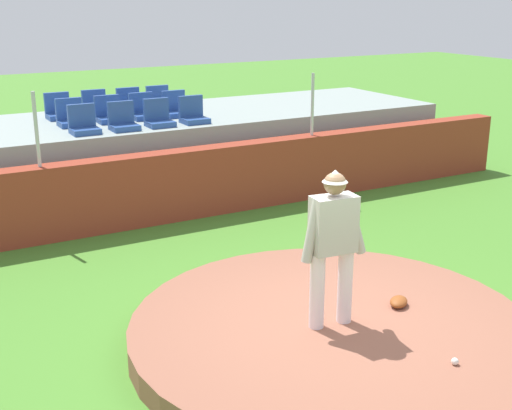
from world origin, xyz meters
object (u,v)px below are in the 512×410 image
at_px(pitcher, 333,237).
at_px(stadium_chair_8, 59,111).
at_px(stadium_chair_2, 158,118).
at_px(stadium_chair_9, 96,107).
at_px(stadium_chair_10, 130,105).
at_px(stadium_chair_7, 176,108).
at_px(stadium_chair_4, 71,117).
at_px(stadium_chair_5, 109,114).
at_px(stadium_chair_6, 143,111).
at_px(stadium_chair_1, 123,121).
at_px(fielding_glove, 399,302).
at_px(stadium_chair_3, 193,114).
at_px(stadium_chair_11, 159,102).
at_px(stadium_chair_0, 84,124).
at_px(baseball, 455,361).

relative_size(pitcher, stadium_chair_8, 3.58).
relative_size(pitcher, stadium_chair_2, 3.58).
bearing_deg(stadium_chair_9, stadium_chair_10, 177.23).
bearing_deg(stadium_chair_8, stadium_chair_10, -179.74).
distance_m(stadium_chair_2, stadium_chair_7, 1.08).
xyz_separation_m(stadium_chair_2, stadium_chair_4, (-1.41, 0.82, 0.00)).
distance_m(stadium_chair_5, stadium_chair_10, 1.11).
bearing_deg(stadium_chair_6, stadium_chair_1, 51.58).
bearing_deg(fielding_glove, stadium_chair_3, -128.42).
relative_size(stadium_chair_8, stadium_chair_10, 1.00).
xyz_separation_m(stadium_chair_8, stadium_chair_11, (2.11, 0.02, 0.00)).
bearing_deg(stadium_chair_4, pitcher, 98.29).
relative_size(stadium_chair_3, stadium_chair_9, 1.00).
bearing_deg(stadium_chair_5, stadium_chair_9, -90.13).
height_order(fielding_glove, stadium_chair_7, stadium_chair_7).
distance_m(stadium_chair_1, stadium_chair_10, 1.86).
bearing_deg(stadium_chair_0, stadium_chair_1, 178.24).
height_order(stadium_chair_1, stadium_chair_11, same).
bearing_deg(stadium_chair_0, stadium_chair_8, -89.16).
xyz_separation_m(baseball, stadium_chair_5, (-0.86, 8.31, 1.32)).
distance_m(stadium_chair_1, stadium_chair_9, 1.75).
height_order(stadium_chair_2, stadium_chair_5, same).
xyz_separation_m(fielding_glove, stadium_chair_1, (-1.27, 6.13, 1.31)).
relative_size(baseball, stadium_chair_5, 0.15).
distance_m(baseball, stadium_chair_0, 7.74).
xyz_separation_m(stadium_chair_2, stadium_chair_8, (-1.42, 1.69, 0.00)).
bearing_deg(fielding_glove, stadium_chair_6, -122.72).
bearing_deg(stadium_chair_10, stadium_chair_7, 127.25).
distance_m(stadium_chair_5, stadium_chair_11, 1.61).
bearing_deg(stadium_chair_3, stadium_chair_5, -31.27).
relative_size(pitcher, stadium_chair_11, 3.58).
bearing_deg(stadium_chair_10, fielding_glove, 93.98).
relative_size(fielding_glove, stadium_chair_7, 0.60).
height_order(stadium_chair_0, stadium_chair_2, same).
height_order(stadium_chair_2, stadium_chair_8, same).
xyz_separation_m(fielding_glove, stadium_chair_2, (-0.58, 6.15, 1.31)).
bearing_deg(stadium_chair_3, stadium_chair_7, -89.12).
bearing_deg(stadium_chair_3, stadium_chair_6, -51.66).
distance_m(stadium_chair_3, stadium_chair_5, 1.61).
bearing_deg(stadium_chair_7, stadium_chair_8, -22.02).
xyz_separation_m(stadium_chair_4, stadium_chair_10, (1.44, 0.87, 0.00)).
bearing_deg(stadium_chair_1, baseball, 96.72).
relative_size(baseball, stadium_chair_4, 0.15).
height_order(stadium_chair_1, stadium_chair_3, same).
bearing_deg(stadium_chair_4, baseball, 100.91).
distance_m(stadium_chair_3, stadium_chair_10, 1.81).
relative_size(fielding_glove, stadium_chair_6, 0.60).
height_order(stadium_chair_0, stadium_chair_8, same).
bearing_deg(fielding_glove, stadium_chair_2, -121.91).
bearing_deg(stadium_chair_2, stadium_chair_7, -129.53).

